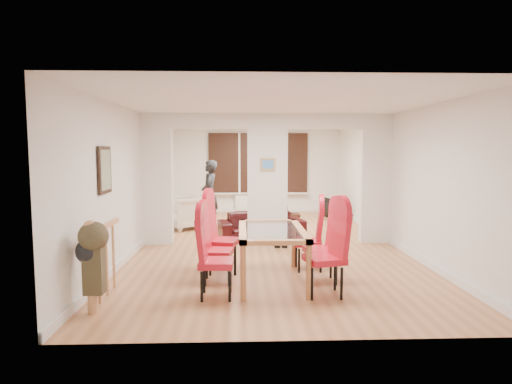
{
  "coord_description": "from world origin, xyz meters",
  "views": [
    {
      "loc": [
        -0.54,
        -8.54,
        1.87
      ],
      "look_at": [
        -0.21,
        0.6,
        0.99
      ],
      "focal_mm": 30.0,
      "sensor_mm": 36.0,
      "label": 1
    }
  ],
  "objects": [
    {
      "name": "pillar_photo",
      "position": [
        0.0,
        -0.1,
        1.6
      ],
      "size": [
        0.3,
        0.03,
        0.25
      ],
      "primitive_type": "cube",
      "color": "#4C8CD8",
      "rests_on": "divider_wall"
    },
    {
      "name": "divider_wall",
      "position": [
        0.0,
        0.0,
        1.3
      ],
      "size": [
        5.0,
        0.18,
        2.6
      ],
      "primitive_type": "cube",
      "color": "white",
      "rests_on": "floor"
    },
    {
      "name": "dining_chair_lc",
      "position": [
        -0.81,
        -2.05,
        0.57
      ],
      "size": [
        0.55,
        0.55,
        1.13
      ],
      "primitive_type": null,
      "rotation": [
        0.0,
        0.0,
        -0.26
      ],
      "color": "red",
      "rests_on": "floor"
    },
    {
      "name": "dining_chair_la",
      "position": [
        -0.85,
        -3.2,
        0.53
      ],
      "size": [
        0.44,
        0.44,
        1.07
      ],
      "primitive_type": null,
      "rotation": [
        0.0,
        0.0,
        -0.04
      ],
      "color": "red",
      "rests_on": "floor"
    },
    {
      "name": "dining_chair_rc",
      "position": [
        0.52,
        -1.98,
        0.52
      ],
      "size": [
        0.47,
        0.47,
        1.04
      ],
      "primitive_type": null,
      "rotation": [
        0.0,
        0.0,
        -0.14
      ],
      "color": "red",
      "rests_on": "floor"
    },
    {
      "name": "person",
      "position": [
        -1.3,
        1.96,
        0.82
      ],
      "size": [
        0.62,
        0.43,
        1.64
      ],
      "primitive_type": "imported",
      "rotation": [
        0.0,
        0.0,
        -1.63
      ],
      "color": "black",
      "rests_on": "floor"
    },
    {
      "name": "dining_chair_ra",
      "position": [
        0.54,
        -3.17,
        0.57
      ],
      "size": [
        0.55,
        0.55,
        1.14
      ],
      "primitive_type": null,
      "rotation": [
        0.0,
        0.0,
        0.23
      ],
      "color": "red",
      "rests_on": "floor"
    },
    {
      "name": "dining_chair_lb",
      "position": [
        -0.87,
        -2.56,
        0.52
      ],
      "size": [
        0.47,
        0.47,
        1.03
      ],
      "primitive_type": null,
      "rotation": [
        0.0,
        0.0,
        -0.14
      ],
      "color": "red",
      "rests_on": "floor"
    },
    {
      "name": "bay_window_blinds",
      "position": [
        0.0,
        4.44,
        1.5
      ],
      "size": [
        3.0,
        0.08,
        1.8
      ],
      "primitive_type": "cube",
      "color": "black",
      "rests_on": "room_walls"
    },
    {
      "name": "pendant_light",
      "position": [
        0.3,
        3.3,
        2.15
      ],
      "size": [
        0.36,
        0.36,
        0.36
      ],
      "primitive_type": "sphere",
      "color": "orange",
      "rests_on": "room_walls"
    },
    {
      "name": "coffee_table",
      "position": [
        0.56,
        2.58,
        0.1
      ],
      "size": [
        0.92,
        0.47,
        0.21
      ],
      "primitive_type": null,
      "rotation": [
        0.0,
        0.0,
        -0.02
      ],
      "color": "#321A11",
      "rests_on": "floor"
    },
    {
      "name": "wall_poster",
      "position": [
        -2.47,
        -2.4,
        1.6
      ],
      "size": [
        0.04,
        0.52,
        0.67
      ],
      "primitive_type": "cube",
      "color": "gray",
      "rests_on": "room_walls"
    },
    {
      "name": "stair_newel",
      "position": [
        -2.25,
        -3.2,
        0.55
      ],
      "size": [
        0.4,
        1.2,
        1.1
      ],
      "primitive_type": null,
      "color": "tan",
      "rests_on": "floor"
    },
    {
      "name": "armchair",
      "position": [
        -1.87,
        1.7,
        0.39
      ],
      "size": [
        1.18,
        1.18,
        0.78
      ],
      "primitive_type": "imported",
      "rotation": [
        0.0,
        0.0,
        -0.97
      ],
      "color": "beige",
      "rests_on": "floor"
    },
    {
      "name": "sofa",
      "position": [
        -0.09,
        0.58,
        0.27
      ],
      "size": [
        1.93,
        1.06,
        0.53
      ],
      "primitive_type": "imported",
      "rotation": [
        0.0,
        0.0,
        0.2
      ],
      "color": "black",
      "rests_on": "floor"
    },
    {
      "name": "radiator",
      "position": [
        0.0,
        4.4,
        0.3
      ],
      "size": [
        1.4,
        0.08,
        0.5
      ],
      "primitive_type": "cube",
      "color": "white",
      "rests_on": "floor"
    },
    {
      "name": "dining_chair_rb",
      "position": [
        0.61,
        -2.6,
        0.54
      ],
      "size": [
        0.51,
        0.51,
        1.08
      ],
      "primitive_type": null,
      "rotation": [
        0.0,
        0.0,
        0.2
      ],
      "color": "red",
      "rests_on": "floor"
    },
    {
      "name": "dining_table",
      "position": [
        -0.1,
        -2.57,
        0.38
      ],
      "size": [
        0.92,
        1.64,
        0.77
      ],
      "primitive_type": null,
      "color": "#AD6E40",
      "rests_on": "floor"
    },
    {
      "name": "bowl",
      "position": [
        0.7,
        2.49,
        0.24
      ],
      "size": [
        0.22,
        0.22,
        0.05
      ],
      "primitive_type": "imported",
      "color": "#321A11",
      "rests_on": "coffee_table"
    },
    {
      "name": "floor",
      "position": [
        0.0,
        0.0,
        0.0
      ],
      "size": [
        5.0,
        9.0,
        0.01
      ],
      "primitive_type": "cube",
      "color": "#B37548",
      "rests_on": "ground"
    },
    {
      "name": "bottle",
      "position": [
        0.66,
        2.49,
        0.34
      ],
      "size": [
        0.07,
        0.07,
        0.27
      ],
      "primitive_type": "cylinder",
      "color": "#143F19",
      "rests_on": "coffee_table"
    },
    {
      "name": "television",
      "position": [
        1.9,
        3.02,
        0.27
      ],
      "size": [
        0.95,
        0.38,
        0.55
      ],
      "primitive_type": "imported",
      "rotation": [
        0.0,
        0.0,
        1.85
      ],
      "color": "black",
      "rests_on": "floor"
    },
    {
      "name": "room_walls",
      "position": [
        0.0,
        0.0,
        1.3
      ],
      "size": [
        5.0,
        9.0,
        2.6
      ],
      "primitive_type": null,
      "color": "silver",
      "rests_on": "floor"
    },
    {
      "name": "shoes",
      "position": [
        0.24,
        -0.35,
        0.05
      ],
      "size": [
        0.24,
        0.26,
        0.1
      ],
      "primitive_type": null,
      "color": "black",
      "rests_on": "floor"
    }
  ]
}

